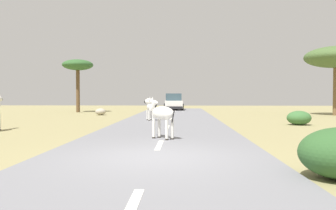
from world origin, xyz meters
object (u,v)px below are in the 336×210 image
car_0 (173,102)px  rock_0 (317,144)px  zebra_0 (150,107)px  rock_1 (101,112)px  zebra_1 (161,114)px  bush_1 (299,118)px  tree_2 (336,58)px  tree_0 (78,66)px

car_0 → rock_0: 27.22m
zebra_0 → car_0: size_ratio=0.32×
zebra_0 → rock_1: bearing=-70.5°
zebra_1 → bush_1: (7.00, 6.45, -0.56)m
tree_2 → rock_1: (-18.63, -0.31, -4.30)m
tree_2 → zebra_1: bearing=-129.7°
tree_2 → rock_1: 19.13m
zebra_0 → rock_0: zebra_0 is taller
zebra_0 → tree_2: bearing=-170.6°
car_0 → tree_2: bearing=143.2°
car_0 → bush_1: (7.13, -17.96, -0.47)m
zebra_0 → zebra_1: bearing=81.5°
car_0 → rock_1: 10.85m
zebra_1 → tree_0: tree_0 is taller
zebra_1 → bush_1: zebra_1 is taller
zebra_1 → car_0: (-0.13, 24.41, -0.09)m
zebra_1 → rock_1: 16.24m
car_0 → tree_2: tree_2 is taller
zebra_0 → rock_1: zebra_0 is taller
zebra_0 → zebra_1: 8.84m
bush_1 → tree_0: bearing=140.3°
zebra_0 → zebra_1: zebra_1 is taller
zebra_1 → car_0: 24.41m
rock_0 → rock_1: (-10.29, 17.56, 0.06)m
tree_2 → bush_1: tree_2 is taller
zebra_0 → bush_1: 8.52m
car_0 → rock_0: (4.65, -26.81, -0.63)m
car_0 → tree_0: size_ratio=0.89×
zebra_0 → car_0: car_0 is taller
bush_1 → rock_1: size_ratio=1.49×
car_0 → zebra_0: bearing=83.9°
tree_0 → rock_1: (3.24, -4.61, -4.04)m
zebra_1 → bush_1: size_ratio=1.17×
tree_0 → rock_0: (13.53, -22.17, -4.10)m
tree_0 → rock_1: bearing=-54.9°
zebra_0 → bush_1: zebra_0 is taller
tree_0 → rock_1: tree_0 is taller
zebra_1 → tree_2: tree_2 is taller
tree_0 → tree_2: size_ratio=0.91×
zebra_0 → tree_2: 16.00m
zebra_1 → tree_2: bearing=4.0°
zebra_1 → zebra_0: bearing=51.5°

